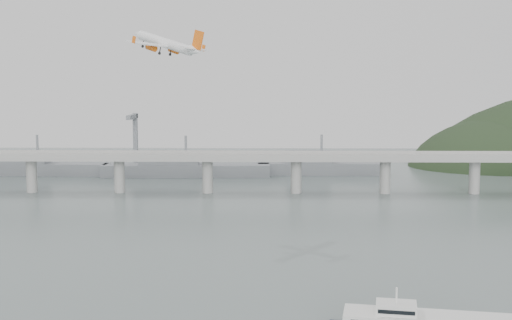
{
  "coord_description": "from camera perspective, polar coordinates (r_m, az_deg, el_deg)",
  "views": [
    {
      "loc": [
        4.25,
        -181.45,
        64.2
      ],
      "look_at": [
        0.0,
        55.0,
        36.0
      ],
      "focal_mm": 48.0,
      "sensor_mm": 36.0,
      "label": 1
    }
  ],
  "objects": [
    {
      "name": "ground",
      "position": [
        192.52,
        -0.3,
        -12.68
      ],
      "size": [
        900.0,
        900.0,
        0.0
      ],
      "primitive_type": "plane",
      "color": "#576564",
      "rests_on": "ground"
    },
    {
      "name": "bridge",
      "position": [
        384.32,
        0.22,
        -0.16
      ],
      "size": [
        800.0,
        22.0,
        23.9
      ],
      "color": "#989896",
      "rests_on": "ground"
    },
    {
      "name": "distant_fleet",
      "position": [
        477.73,
        -18.5,
        -0.52
      ],
      "size": [
        453.0,
        60.9,
        40.0
      ],
      "color": "slate",
      "rests_on": "ground"
    },
    {
      "name": "airliner",
      "position": [
        285.56,
        -7.46,
        9.58
      ],
      "size": [
        35.25,
        33.35,
        13.33
      ],
      "rotation": [
        0.05,
        -0.24,
        2.44
      ],
      "color": "white",
      "rests_on": "ground"
    }
  ]
}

